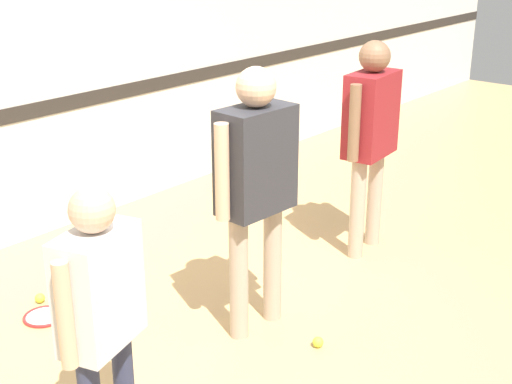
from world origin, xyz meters
TOP-DOWN VIEW (x-y plane):
  - ground_plane at (0.00, 0.00)m, footprint 16.00×16.00m
  - wall_back at (0.00, 2.45)m, footprint 16.00×0.07m
  - person_instructor at (-0.02, 0.18)m, footprint 0.62×0.28m
  - person_student_left at (-1.38, -0.11)m, footprint 0.51×0.31m
  - person_student_right at (1.38, 0.27)m, footprint 0.61×0.29m
  - racket_spare_on_floor at (-0.80, 1.27)m, footprint 0.50×0.33m
  - racket_second_spare at (-0.29, 1.32)m, footprint 0.52×0.36m
  - tennis_ball_near_instructor at (0.04, -0.26)m, footprint 0.07×0.07m
  - tennis_ball_by_spare_racket at (-0.72, 1.47)m, footprint 0.07×0.07m

SIDE VIEW (x-z plane):
  - ground_plane at x=0.00m, z-range 0.00..0.00m
  - racket_spare_on_floor at x=-0.80m, z-range -0.01..0.03m
  - racket_second_spare at x=-0.29m, z-range -0.01..0.03m
  - tennis_ball_near_instructor at x=0.04m, z-range 0.00..0.07m
  - tennis_ball_by_spare_racket at x=-0.72m, z-range 0.00..0.07m
  - person_student_left at x=-1.38m, z-range 0.16..1.54m
  - person_student_right at x=1.38m, z-range 0.19..1.80m
  - person_instructor at x=-0.02m, z-range 0.19..1.83m
  - wall_back at x=0.00m, z-range 0.00..3.20m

